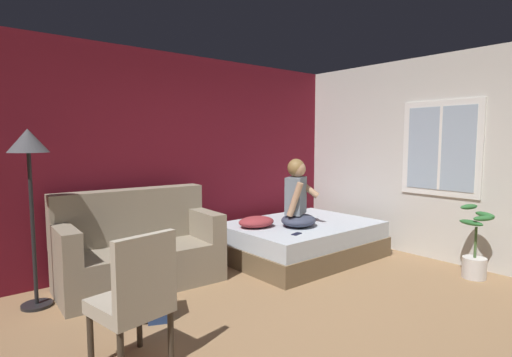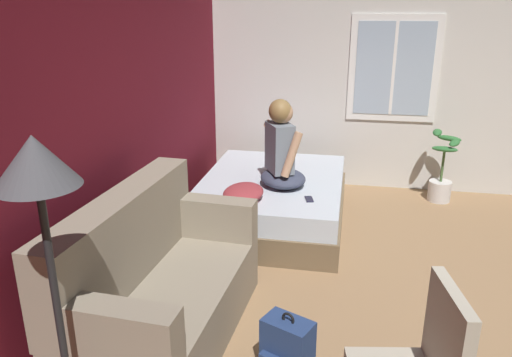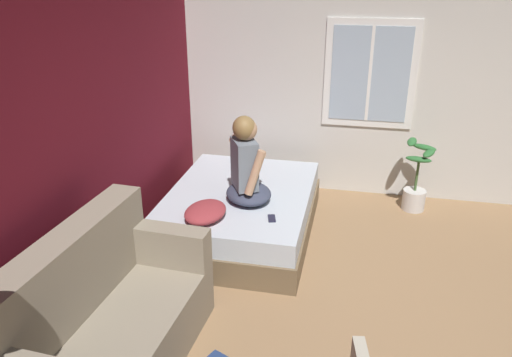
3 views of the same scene
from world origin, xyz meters
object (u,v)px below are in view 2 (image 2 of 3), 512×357
(person_seated, at_px, (282,152))
(backpack, at_px, (287,351))
(throw_pillow, at_px, (243,193))
(bed, at_px, (272,200))
(cell_phone, at_px, (309,199))
(floor_lamp, at_px, (40,197))
(potted_plant, at_px, (441,176))
(couch, at_px, (158,288))

(person_seated, xyz_separation_m, backpack, (-2.14, -0.35, -0.64))
(throw_pillow, bearing_deg, bed, -14.43)
(backpack, bearing_deg, cell_phone, 1.17)
(floor_lamp, xyz_separation_m, potted_plant, (4.08, -2.34, -1.13))
(person_seated, height_order, cell_phone, person_seated)
(bed, bearing_deg, potted_plant, -62.77)
(couch, height_order, cell_phone, couch)
(person_seated, xyz_separation_m, cell_phone, (-0.32, -0.31, -0.35))
(person_seated, distance_m, backpack, 2.26)
(couch, distance_m, throw_pillow, 1.50)
(floor_lamp, bearing_deg, bed, -8.96)
(couch, relative_size, throw_pillow, 3.64)
(potted_plant, bearing_deg, cell_phone, 136.27)
(couch, xyz_separation_m, potted_plant, (3.07, -2.29, -0.09))
(backpack, distance_m, cell_phone, 1.84)
(throw_pillow, xyz_separation_m, cell_phone, (0.12, -0.60, -0.07))
(floor_lamp, bearing_deg, cell_phone, -19.61)
(couch, distance_m, person_seated, 2.04)
(cell_phone, xyz_separation_m, floor_lamp, (-2.60, 0.93, 0.94))
(floor_lamp, bearing_deg, couch, -3.06)
(bed, xyz_separation_m, cell_phone, (-0.53, -0.43, 0.25))
(person_seated, relative_size, throw_pillow, 1.82)
(bed, distance_m, person_seated, 0.65)
(throw_pillow, distance_m, cell_phone, 0.62)
(throw_pillow, xyz_separation_m, floor_lamp, (-2.47, 0.32, 0.88))
(person_seated, height_order, throw_pillow, person_seated)
(cell_phone, bearing_deg, backpack, -103.05)
(throw_pillow, height_order, floor_lamp, floor_lamp)
(person_seated, distance_m, floor_lamp, 3.04)
(backpack, distance_m, throw_pillow, 1.84)
(cell_phone, xyz_separation_m, potted_plant, (1.48, -1.42, -0.18))
(throw_pillow, bearing_deg, potted_plant, -51.50)
(bed, relative_size, potted_plant, 2.37)
(couch, xyz_separation_m, cell_phone, (1.59, -0.87, 0.09))
(person_seated, xyz_separation_m, potted_plant, (1.16, -1.73, -0.53))
(bed, xyz_separation_m, potted_plant, (0.95, -1.85, 0.07))
(bed, bearing_deg, throw_pillow, 165.57)
(throw_pillow, distance_m, floor_lamp, 2.65)
(backpack, relative_size, cell_phone, 3.18)
(throw_pillow, xyz_separation_m, potted_plant, (1.61, -2.02, -0.25))
(person_seated, distance_m, potted_plant, 2.15)
(floor_lamp, bearing_deg, throw_pillow, -7.48)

